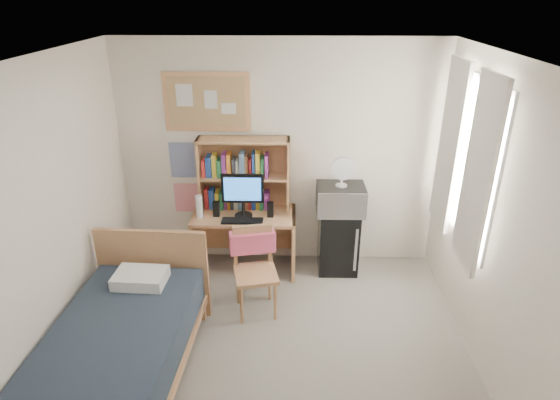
{
  "coord_description": "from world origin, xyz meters",
  "views": [
    {
      "loc": [
        0.16,
        -2.92,
        3.04
      ],
      "look_at": [
        0.04,
        1.2,
        1.17
      ],
      "focal_mm": 30.0,
      "sensor_mm": 36.0,
      "label": 1
    }
  ],
  "objects_px": {
    "speaker_left": "(216,209)",
    "microwave": "(341,199)",
    "speaker_right": "(270,210)",
    "desk_fan": "(342,173)",
    "desk": "(245,242)",
    "monitor": "(243,196)",
    "mini_fridge": "(338,240)",
    "bulletin_board": "(207,102)",
    "bed": "(113,367)",
    "desk_chair": "(256,273)"
  },
  "relations": [
    {
      "from": "speaker_left",
      "to": "microwave",
      "type": "distance_m",
      "value": 1.38
    },
    {
      "from": "speaker_left",
      "to": "speaker_right",
      "type": "distance_m",
      "value": 0.6
    },
    {
      "from": "desk_fan",
      "to": "desk",
      "type": "bearing_deg",
      "value": -178.87
    },
    {
      "from": "desk",
      "to": "monitor",
      "type": "bearing_deg",
      "value": -90.0
    },
    {
      "from": "mini_fridge",
      "to": "desk",
      "type": "bearing_deg",
      "value": -177.8
    },
    {
      "from": "bulletin_board",
      "to": "monitor",
      "type": "xyz_separation_m",
      "value": [
        0.39,
        -0.35,
        -0.95
      ]
    },
    {
      "from": "desk",
      "to": "bed",
      "type": "bearing_deg",
      "value": -114.62
    },
    {
      "from": "bed",
      "to": "monitor",
      "type": "height_order",
      "value": "monitor"
    },
    {
      "from": "mini_fridge",
      "to": "monitor",
      "type": "height_order",
      "value": "monitor"
    },
    {
      "from": "bulletin_board",
      "to": "speaker_right",
      "type": "xyz_separation_m",
      "value": [
        0.69,
        -0.35,
        -1.11
      ]
    },
    {
      "from": "desk_chair",
      "to": "microwave",
      "type": "distance_m",
      "value": 1.29
    },
    {
      "from": "bulletin_board",
      "to": "microwave",
      "type": "distance_m",
      "value": 1.8
    },
    {
      "from": "bed",
      "to": "speaker_left",
      "type": "distance_m",
      "value": 2.01
    },
    {
      "from": "desk_chair",
      "to": "speaker_right",
      "type": "relative_size",
      "value": 5.39
    },
    {
      "from": "desk",
      "to": "speaker_left",
      "type": "distance_m",
      "value": 0.54
    },
    {
      "from": "desk",
      "to": "desk_fan",
      "type": "distance_m",
      "value": 1.38
    },
    {
      "from": "mini_fridge",
      "to": "monitor",
      "type": "xyz_separation_m",
      "value": [
        -1.08,
        -0.11,
        0.59
      ]
    },
    {
      "from": "bed",
      "to": "microwave",
      "type": "height_order",
      "value": "microwave"
    },
    {
      "from": "bed",
      "to": "microwave",
      "type": "xyz_separation_m",
      "value": [
        1.94,
        1.95,
        0.62
      ]
    },
    {
      "from": "bulletin_board",
      "to": "microwave",
      "type": "xyz_separation_m",
      "value": [
        1.47,
        -0.26,
        -1.01
      ]
    },
    {
      "from": "monitor",
      "to": "mini_fridge",
      "type": "bearing_deg",
      "value": 5.49
    },
    {
      "from": "speaker_right",
      "to": "microwave",
      "type": "xyz_separation_m",
      "value": [
        0.78,
        0.09,
        0.1
      ]
    },
    {
      "from": "desk",
      "to": "bed",
      "type": "relative_size",
      "value": 0.55
    },
    {
      "from": "bulletin_board",
      "to": "mini_fridge",
      "type": "distance_m",
      "value": 2.14
    },
    {
      "from": "bed",
      "to": "microwave",
      "type": "relative_size",
      "value": 4.0
    },
    {
      "from": "desk_chair",
      "to": "speaker_right",
      "type": "bearing_deg",
      "value": 68.81
    },
    {
      "from": "bulletin_board",
      "to": "bed",
      "type": "xyz_separation_m",
      "value": [
        -0.47,
        -2.21,
        -1.63
      ]
    },
    {
      "from": "mini_fridge",
      "to": "speaker_right",
      "type": "height_order",
      "value": "speaker_right"
    },
    {
      "from": "bed",
      "to": "microwave",
      "type": "distance_m",
      "value": 2.82
    },
    {
      "from": "microwave",
      "to": "desk_fan",
      "type": "distance_m",
      "value": 0.31
    },
    {
      "from": "monitor",
      "to": "microwave",
      "type": "xyz_separation_m",
      "value": [
        1.08,
        0.09,
        -0.06
      ]
    },
    {
      "from": "desk_fan",
      "to": "monitor",
      "type": "bearing_deg",
      "value": -175.68
    },
    {
      "from": "mini_fridge",
      "to": "speaker_right",
      "type": "relative_size",
      "value": 4.51
    },
    {
      "from": "monitor",
      "to": "microwave",
      "type": "distance_m",
      "value": 1.08
    },
    {
      "from": "desk_chair",
      "to": "bed",
      "type": "distance_m",
      "value": 1.55
    },
    {
      "from": "bulletin_board",
      "to": "monitor",
      "type": "bearing_deg",
      "value": -41.94
    },
    {
      "from": "microwave",
      "to": "desk_fan",
      "type": "bearing_deg",
      "value": 0.0
    },
    {
      "from": "desk_chair",
      "to": "desk_fan",
      "type": "height_order",
      "value": "desk_fan"
    },
    {
      "from": "desk_chair",
      "to": "mini_fridge",
      "type": "relative_size",
      "value": 1.19
    },
    {
      "from": "speaker_right",
      "to": "desk_fan",
      "type": "bearing_deg",
      "value": 6.14
    },
    {
      "from": "desk_fan",
      "to": "microwave",
      "type": "bearing_deg",
      "value": 0.0
    },
    {
      "from": "mini_fridge",
      "to": "desk_fan",
      "type": "bearing_deg",
      "value": -90.0
    },
    {
      "from": "speaker_left",
      "to": "desk_fan",
      "type": "height_order",
      "value": "desk_fan"
    },
    {
      "from": "bulletin_board",
      "to": "mini_fridge",
      "type": "height_order",
      "value": "bulletin_board"
    },
    {
      "from": "bulletin_board",
      "to": "desk",
      "type": "xyz_separation_m",
      "value": [
        0.39,
        -0.29,
        -1.56
      ]
    },
    {
      "from": "desk_fan",
      "to": "bulletin_board",
      "type": "bearing_deg",
      "value": 169.37
    },
    {
      "from": "monitor",
      "to": "desk_fan",
      "type": "bearing_deg",
      "value": 4.44
    },
    {
      "from": "mini_fridge",
      "to": "microwave",
      "type": "xyz_separation_m",
      "value": [
        0.0,
        -0.02,
        0.53
      ]
    },
    {
      "from": "bed",
      "to": "speaker_right",
      "type": "xyz_separation_m",
      "value": [
        1.17,
        1.86,
        0.52
      ]
    },
    {
      "from": "desk",
      "to": "mini_fridge",
      "type": "distance_m",
      "value": 1.08
    }
  ]
}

